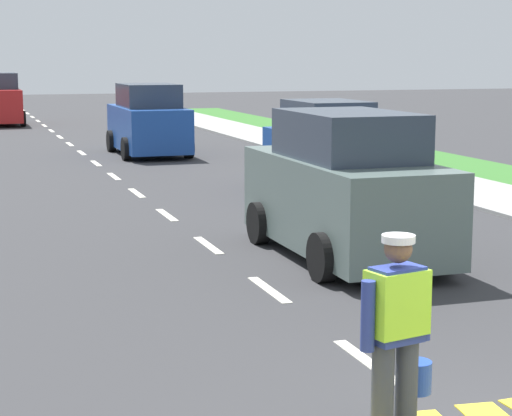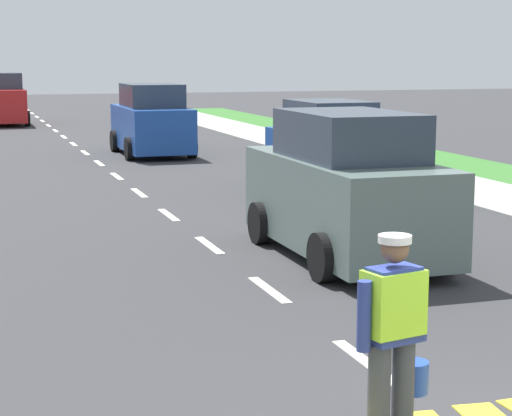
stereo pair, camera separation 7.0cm
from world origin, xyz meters
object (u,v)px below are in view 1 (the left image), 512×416
Objects in this scene: car_outgoing_ahead at (345,190)px; car_parked_far at (325,150)px; car_oncoming_third at (0,101)px; road_worker at (398,327)px; car_outgoing_far at (148,122)px.

car_parked_far is (2.31, 6.32, -0.08)m from car_outgoing_ahead.
road_worker is at bearing -88.17° from car_oncoming_third.
car_outgoing_far is at bearing -75.74° from car_oncoming_third.
car_outgoing_ahead is at bearing 69.78° from road_worker.
car_oncoming_third reaches higher than car_parked_far.
car_outgoing_ahead reaches higher than car_outgoing_far.
car_oncoming_third is 24.00m from car_parked_far.
car_outgoing_far is at bearing 89.38° from car_outgoing_ahead.
road_worker is 0.40× the size of car_oncoming_third.
car_oncoming_third reaches higher than car_outgoing_far.
car_oncoming_third is (-1.15, 35.95, 0.13)m from road_worker.
car_parked_far is (4.64, 12.66, 0.02)m from road_worker.
car_oncoming_third is 0.98× the size of car_outgoing_far.
car_parked_far reaches higher than road_worker.
car_outgoing_ahead reaches higher than car_parked_far.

